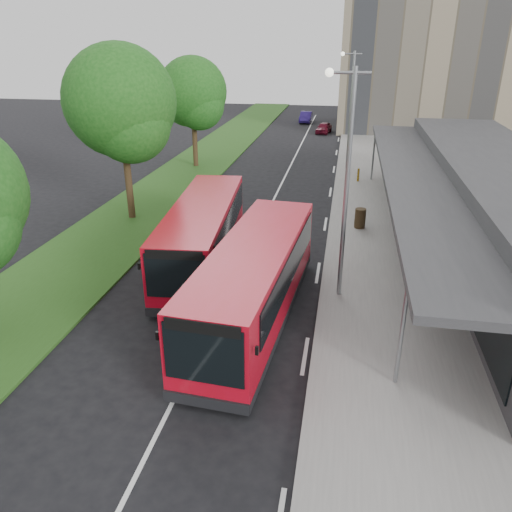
{
  "coord_description": "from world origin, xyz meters",
  "views": [
    {
      "loc": [
        4.09,
        -14.85,
        8.96
      ],
      "look_at": [
        1.07,
        1.87,
        1.5
      ],
      "focal_mm": 35.0,
      "sensor_mm": 36.0,
      "label": 1
    }
  ],
  "objects_px": {
    "bollard": "(358,175)",
    "car_far": "(306,117)",
    "lamp_post_far": "(350,104)",
    "bus_second": "(203,235)",
    "litter_bin": "(360,218)",
    "car_near": "(324,128)",
    "lamp_post_near": "(345,174)",
    "tree_far": "(193,96)",
    "tree_mid": "(121,109)",
    "bus_main": "(254,283)"
  },
  "relations": [
    {
      "from": "car_near",
      "to": "car_far",
      "type": "relative_size",
      "value": 0.86
    },
    {
      "from": "bus_second",
      "to": "car_far",
      "type": "relative_size",
      "value": 2.7
    },
    {
      "from": "lamp_post_far",
      "to": "bollard",
      "type": "distance_m",
      "value": 5.56
    },
    {
      "from": "lamp_post_near",
      "to": "lamp_post_far",
      "type": "distance_m",
      "value": 20.0
    },
    {
      "from": "car_far",
      "to": "bollard",
      "type": "bearing_deg",
      "value": -76.81
    },
    {
      "from": "tree_mid",
      "to": "lamp_post_near",
      "type": "bearing_deg",
      "value": -32.36
    },
    {
      "from": "litter_bin",
      "to": "tree_far",
      "type": "bearing_deg",
      "value": 135.9
    },
    {
      "from": "litter_bin",
      "to": "lamp_post_far",
      "type": "bearing_deg",
      "value": 94.14
    },
    {
      "from": "lamp_post_far",
      "to": "litter_bin",
      "type": "height_order",
      "value": "lamp_post_far"
    },
    {
      "from": "litter_bin",
      "to": "bollard",
      "type": "distance_m",
      "value": 9.02
    },
    {
      "from": "car_near",
      "to": "car_far",
      "type": "distance_m",
      "value": 7.17
    },
    {
      "from": "tree_far",
      "to": "bus_second",
      "type": "xyz_separation_m",
      "value": [
        5.45,
        -17.15,
        -3.7
      ]
    },
    {
      "from": "bus_main",
      "to": "bollard",
      "type": "height_order",
      "value": "bus_main"
    },
    {
      "from": "lamp_post_far",
      "to": "car_far",
      "type": "height_order",
      "value": "lamp_post_far"
    },
    {
      "from": "lamp_post_near",
      "to": "car_near",
      "type": "height_order",
      "value": "lamp_post_near"
    },
    {
      "from": "lamp_post_near",
      "to": "lamp_post_far",
      "type": "xyz_separation_m",
      "value": [
        0.0,
        20.0,
        0.0
      ]
    },
    {
      "from": "lamp_post_far",
      "to": "car_far",
      "type": "distance_m",
      "value": 22.98
    },
    {
      "from": "litter_bin",
      "to": "car_far",
      "type": "bearing_deg",
      "value": 99.42
    },
    {
      "from": "bollard",
      "to": "car_far",
      "type": "relative_size",
      "value": 0.24
    },
    {
      "from": "lamp_post_far",
      "to": "car_far",
      "type": "xyz_separation_m",
      "value": [
        -4.85,
        22.08,
        -4.12
      ]
    },
    {
      "from": "bus_main",
      "to": "bollard",
      "type": "relative_size",
      "value": 11.74
    },
    {
      "from": "lamp_post_near",
      "to": "car_near",
      "type": "relative_size",
      "value": 2.58
    },
    {
      "from": "tree_far",
      "to": "bollard",
      "type": "distance_m",
      "value": 13.11
    },
    {
      "from": "tree_mid",
      "to": "bus_main",
      "type": "distance_m",
      "value": 13.18
    },
    {
      "from": "lamp_post_near",
      "to": "car_far",
      "type": "relative_size",
      "value": 2.22
    },
    {
      "from": "lamp_post_far",
      "to": "car_near",
      "type": "distance_m",
      "value": 16.07
    },
    {
      "from": "lamp_post_far",
      "to": "bus_main",
      "type": "height_order",
      "value": "lamp_post_far"
    },
    {
      "from": "lamp_post_far",
      "to": "bollard",
      "type": "bearing_deg",
      "value": -76.13
    },
    {
      "from": "tree_far",
      "to": "lamp_post_far",
      "type": "relative_size",
      "value": 0.99
    },
    {
      "from": "bollard",
      "to": "lamp_post_far",
      "type": "bearing_deg",
      "value": 103.87
    },
    {
      "from": "bollard",
      "to": "car_far",
      "type": "bearing_deg",
      "value": 102.59
    },
    {
      "from": "car_near",
      "to": "bus_main",
      "type": "bearing_deg",
      "value": -81.06
    },
    {
      "from": "bus_second",
      "to": "litter_bin",
      "type": "bearing_deg",
      "value": 34.54
    },
    {
      "from": "tree_mid",
      "to": "lamp_post_near",
      "type": "relative_size",
      "value": 1.11
    },
    {
      "from": "lamp_post_near",
      "to": "bus_second",
      "type": "bearing_deg",
      "value": 161.45
    },
    {
      "from": "tree_mid",
      "to": "car_far",
      "type": "height_order",
      "value": "tree_mid"
    },
    {
      "from": "litter_bin",
      "to": "car_far",
      "type": "distance_m",
      "value": 35.17
    },
    {
      "from": "lamp_post_near",
      "to": "bollard",
      "type": "relative_size",
      "value": 9.39
    },
    {
      "from": "litter_bin",
      "to": "car_far",
      "type": "height_order",
      "value": "car_far"
    },
    {
      "from": "tree_mid",
      "to": "tree_far",
      "type": "relative_size",
      "value": 1.12
    },
    {
      "from": "tree_mid",
      "to": "bollard",
      "type": "relative_size",
      "value": 10.4
    },
    {
      "from": "bus_second",
      "to": "bollard",
      "type": "relative_size",
      "value": 11.43
    },
    {
      "from": "lamp_post_near",
      "to": "bus_main",
      "type": "xyz_separation_m",
      "value": [
        -2.74,
        -2.16,
        -3.29
      ]
    },
    {
      "from": "bollard",
      "to": "car_far",
      "type": "height_order",
      "value": "car_far"
    },
    {
      "from": "lamp_post_far",
      "to": "bollard",
      "type": "xyz_separation_m",
      "value": [
        0.89,
        -3.6,
        -4.14
      ]
    },
    {
      "from": "bus_main",
      "to": "car_near",
      "type": "relative_size",
      "value": 3.23
    },
    {
      "from": "tree_mid",
      "to": "lamp_post_near",
      "type": "height_order",
      "value": "tree_mid"
    },
    {
      "from": "tree_far",
      "to": "bollard",
      "type": "bearing_deg",
      "value": -12.44
    },
    {
      "from": "bus_main",
      "to": "bollard",
      "type": "distance_m",
      "value": 18.93
    },
    {
      "from": "car_far",
      "to": "car_near",
      "type": "bearing_deg",
      "value": -69.7
    }
  ]
}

